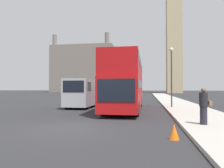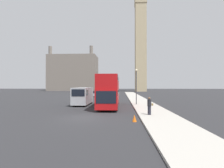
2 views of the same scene
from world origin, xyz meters
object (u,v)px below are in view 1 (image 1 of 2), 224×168
(clock_tower, at_px, (174,3))
(pedestrian, at_px, (204,106))
(street_lamp, at_px, (171,67))
(white_van, at_px, (84,92))
(red_double_decker_bus, at_px, (126,81))
(parked_sedan, at_px, (111,94))

(clock_tower, height_order, pedestrian, clock_tower)
(clock_tower, xyz_separation_m, street_lamp, (-7.71, -63.18, -29.80))
(clock_tower, xyz_separation_m, pedestrian, (-7.28, -72.35, -32.42))
(white_van, distance_m, pedestrian, 12.67)
(white_van, bearing_deg, pedestrian, -48.14)
(clock_tower, relative_size, pedestrian, 39.04)
(red_double_decker_bus, xyz_separation_m, pedestrian, (4.28, -7.29, -1.36))
(pedestrian, height_order, parked_sedan, pedestrian)
(pedestrian, bearing_deg, red_double_decker_bus, 120.41)
(white_van, xyz_separation_m, parked_sedan, (-0.78, 20.20, -0.75))
(pedestrian, xyz_separation_m, parked_sedan, (-9.23, 29.64, -0.33))
(red_double_decker_bus, relative_size, street_lamp, 2.12)
(pedestrian, height_order, street_lamp, street_lamp)
(white_van, relative_size, street_lamp, 1.18)
(red_double_decker_bus, height_order, parked_sedan, red_double_decker_bus)
(red_double_decker_bus, distance_m, street_lamp, 4.47)
(white_van, relative_size, pedestrian, 3.67)
(parked_sedan, bearing_deg, pedestrian, -72.70)
(street_lamp, bearing_deg, pedestrian, -87.32)
(red_double_decker_bus, height_order, white_van, red_double_decker_bus)
(parked_sedan, bearing_deg, clock_tower, 68.86)
(red_double_decker_bus, relative_size, pedestrian, 6.59)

